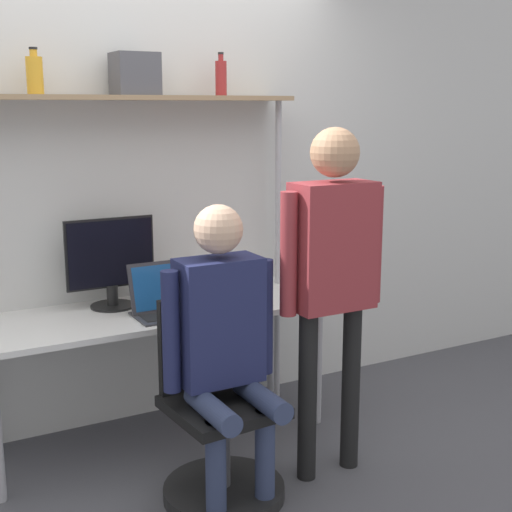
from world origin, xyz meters
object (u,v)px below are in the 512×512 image
at_px(person_standing, 333,259).
at_px(laptop, 164,300).
at_px(person_seated, 223,332).
at_px(storage_box, 135,74).
at_px(bottle_amber, 35,74).
at_px(bottle_red, 221,77).
at_px(office_chair, 219,437).
at_px(cell_phone, 215,307).
at_px(monitor, 111,260).

bearing_deg(person_standing, laptop, 131.89).
relative_size(person_seated, storage_box, 6.18).
height_order(person_seated, bottle_amber, bottle_amber).
bearing_deg(laptop, person_standing, -48.11).
bearing_deg(bottle_red, office_chair, -117.53).
bearing_deg(storage_box, person_standing, -57.08).
distance_m(person_standing, storage_box, 1.40).
bearing_deg(cell_phone, office_chair, -114.51).
bearing_deg(office_chair, person_standing, -7.39).
bearing_deg(office_chair, cell_phone, 65.49).
distance_m(office_chair, person_seated, 0.52).
bearing_deg(storage_box, office_chair, -87.08).
relative_size(laptop, person_standing, 0.20).
bearing_deg(monitor, bottle_red, 2.30).
height_order(laptop, person_seated, person_seated).
relative_size(office_chair, bottle_red, 4.00).
bearing_deg(person_seated, cell_phone, 67.50).
relative_size(cell_phone, person_seated, 0.11).
xyz_separation_m(laptop, office_chair, (0.03, -0.58, -0.51)).
bearing_deg(bottle_amber, laptop, -28.20).
bearing_deg(bottle_amber, monitor, -4.71).
bearing_deg(cell_phone, bottle_red, 57.36).
relative_size(person_seated, person_standing, 0.81).
relative_size(laptop, storage_box, 1.49).
height_order(cell_phone, bottle_red, bottle_red).
xyz_separation_m(monitor, office_chair, (0.22, -0.83, -0.70)).
bearing_deg(monitor, office_chair, -75.22).
bearing_deg(monitor, person_standing, -49.27).
bearing_deg(bottle_amber, cell_phone, -20.84).
xyz_separation_m(laptop, storage_box, (-0.02, 0.28, 1.13)).
distance_m(laptop, bottle_amber, 1.27).
bearing_deg(bottle_red, cell_phone, -122.64).
xyz_separation_m(person_seated, storage_box, (-0.05, 0.91, 1.13)).
height_order(monitor, storage_box, storage_box).
xyz_separation_m(laptop, bottle_red, (0.47, 0.28, 1.13)).
bearing_deg(person_standing, storage_box, 122.92).
distance_m(cell_phone, office_chair, 0.76).
xyz_separation_m(office_chair, bottle_amber, (-0.54, 0.86, 1.63)).
bearing_deg(bottle_red, bottle_amber, -180.00).
height_order(person_standing, bottle_amber, bottle_amber).
bearing_deg(storage_box, monitor, -171.33).
bearing_deg(person_seated, bottle_red, 63.90).
bearing_deg(monitor, person_seated, -75.84).
xyz_separation_m(cell_phone, person_standing, (0.31, -0.63, 0.34)).
bearing_deg(storage_box, laptop, -86.54).
height_order(cell_phone, office_chair, office_chair).
distance_m(person_seated, bottle_amber, 1.54).
relative_size(monitor, bottle_red, 2.08).
bearing_deg(bottle_amber, person_seated, -58.90).
bearing_deg(office_chair, laptop, 92.66).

